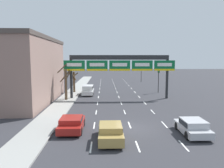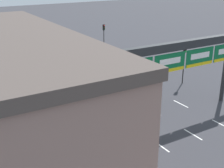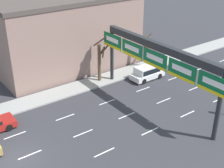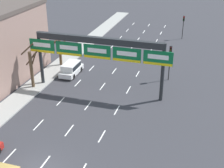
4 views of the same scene
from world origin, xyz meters
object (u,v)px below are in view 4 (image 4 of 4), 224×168
tree_bare_closest (60,50)px  tree_bare_second (31,66)px  sign_gantry (98,48)px  traffic_light_mid_block (183,23)px  traffic_light_near_gantry (170,56)px  suv_white (71,68)px

tree_bare_closest → tree_bare_second: tree_bare_second is taller
sign_gantry → traffic_light_mid_block: (7.44, 23.98, -2.51)m
tree_bare_closest → traffic_light_near_gantry: bearing=-1.5°
suv_white → tree_bare_second: (-2.89, -4.87, 1.87)m
tree_bare_closest → suv_white: bearing=-41.8°
suv_white → tree_bare_second: tree_bare_second is taller
suv_white → traffic_light_mid_block: size_ratio=1.02×
suv_white → traffic_light_mid_block: bearing=58.2°
suv_white → traffic_light_mid_block: 23.96m
suv_white → traffic_light_near_gantry: traffic_light_near_gantry is taller
sign_gantry → suv_white: sign_gantry is taller
traffic_light_mid_block → tree_bare_closest: 23.52m
traffic_light_near_gantry → tree_bare_second: size_ratio=0.85×
traffic_light_mid_block → traffic_light_near_gantry: bearing=-89.9°
traffic_light_near_gantry → tree_bare_closest: size_ratio=1.06×
traffic_light_mid_block → tree_bare_second: bearing=-121.6°
sign_gantry → suv_white: size_ratio=3.99×
sign_gantry → tree_bare_second: (-8.03, -1.18, -2.70)m
traffic_light_mid_block → tree_bare_closest: (-15.34, -17.82, -0.57)m
traffic_light_mid_block → suv_white: bearing=-121.8°
traffic_light_mid_block → tree_bare_second: tree_bare_second is taller
traffic_light_near_gantry → tree_bare_second: 17.00m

